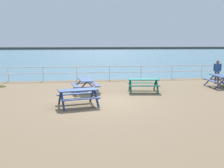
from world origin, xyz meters
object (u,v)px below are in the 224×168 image
Objects in this scene: picnic_table_near_left at (85,82)px; picnic_table_far_right at (143,82)px; picnic_table_seaward at (220,78)px; visitor at (217,70)px; picnic_table_far_left at (78,93)px.

picnic_table_near_left and picnic_table_far_right have the same top height.
picnic_table_near_left is at bearing 96.72° from picnic_table_seaward.
visitor is at bearing 28.56° from picnic_table_far_right.
picnic_table_far_left is 1.11× the size of picnic_table_seaward.
picnic_table_far_right is at bearing 102.04° from picnic_table_seaward.
picnic_table_far_left is (-0.43, -3.36, 0.00)m from picnic_table_near_left.
picnic_table_far_right is at bearing -101.65° from picnic_table_near_left.
visitor reaches higher than picnic_table_near_left.
picnic_table_near_left is 3.39m from picnic_table_far_left.
picnic_table_far_right is (3.45, -0.27, 0.00)m from picnic_table_near_left.
picnic_table_near_left and picnic_table_far_left have the same top height.
visitor is (6.00, 2.40, 0.36)m from picnic_table_far_right.
picnic_table_far_left is 10.09m from picnic_table_seaward.
picnic_table_far_right is 5.47m from picnic_table_seaward.
visitor is at bearing 16.43° from picnic_table_far_left.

